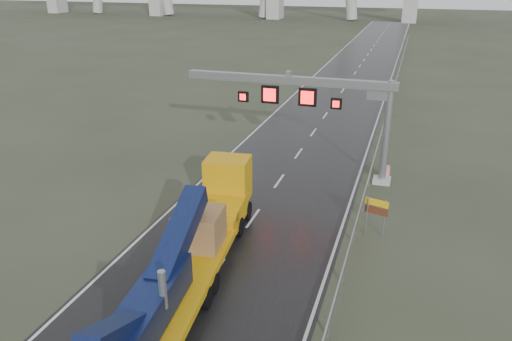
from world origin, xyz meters
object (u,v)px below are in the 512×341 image
(heavy_haul_truck, at_px, (192,247))
(exit_sign_pair, at_px, (376,210))
(striped_barrier, at_px, (385,173))
(sign_gantry, at_px, (318,99))

(heavy_haul_truck, distance_m, exit_sign_pair, 10.52)
(heavy_haul_truck, height_order, exit_sign_pair, heavy_haul_truck)
(striped_barrier, bearing_deg, heavy_haul_truck, -136.76)
(sign_gantry, distance_m, exit_sign_pair, 10.17)
(sign_gantry, xyz_separation_m, striped_barrier, (4.93, 0.65, -5.11))
(striped_barrier, bearing_deg, exit_sign_pair, -109.48)
(sign_gantry, bearing_deg, heavy_haul_truck, -101.11)
(sign_gantry, bearing_deg, exit_sign_pair, -57.66)
(heavy_haul_truck, xyz_separation_m, striped_barrier, (7.85, 15.48, -1.23))
(heavy_haul_truck, bearing_deg, exit_sign_pair, 35.16)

